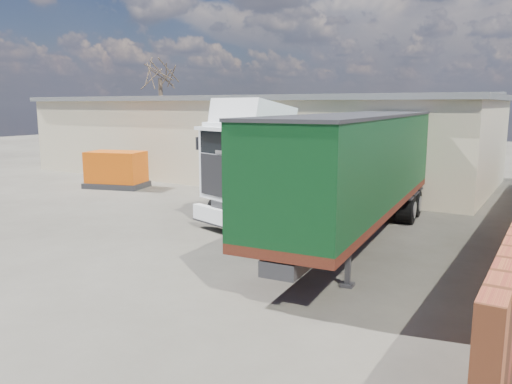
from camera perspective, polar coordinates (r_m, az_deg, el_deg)
The scene contains 7 objects.
ground at distance 18.38m, azimuth -10.77°, elevation -5.30°, with size 120.00×120.00×0.00m, color black.
warehouse at distance 34.24m, azimuth -0.22°, elevation 6.42°, with size 30.60×12.60×5.42m.
bare_tree at distance 44.76m, azimuth -10.94°, elevation 13.82°, with size 4.00×4.00×9.60m.
tractor_unit at distance 20.04m, azimuth 1.12°, elevation 2.31°, with size 4.83×7.87×5.03m.
box_trailer at distance 17.50m, azimuth 11.49°, elevation 3.02°, with size 4.07×13.66×4.47m.
panel_van at distance 27.54m, azimuth -2.26°, elevation 2.12°, with size 3.40×5.22×1.98m.
orange_skip at distance 30.17m, azimuth -15.66°, elevation 2.24°, with size 3.83×2.99×2.11m.
Camera 1 is at (12.05, -13.03, 4.79)m, focal length 35.00 mm.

